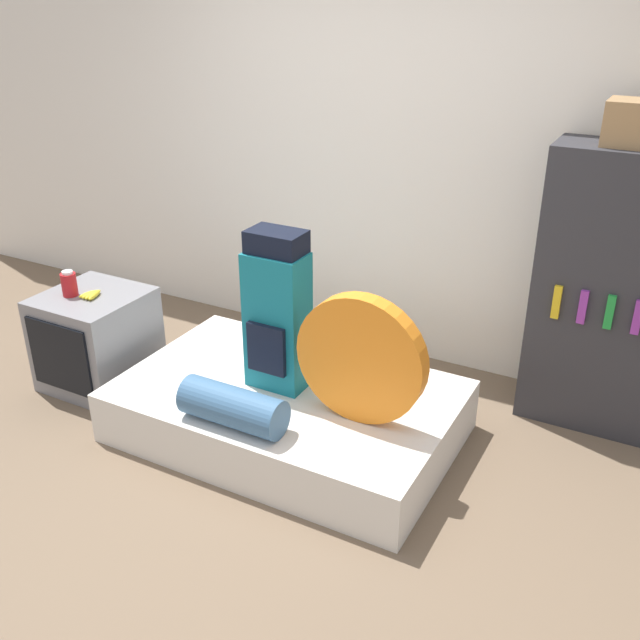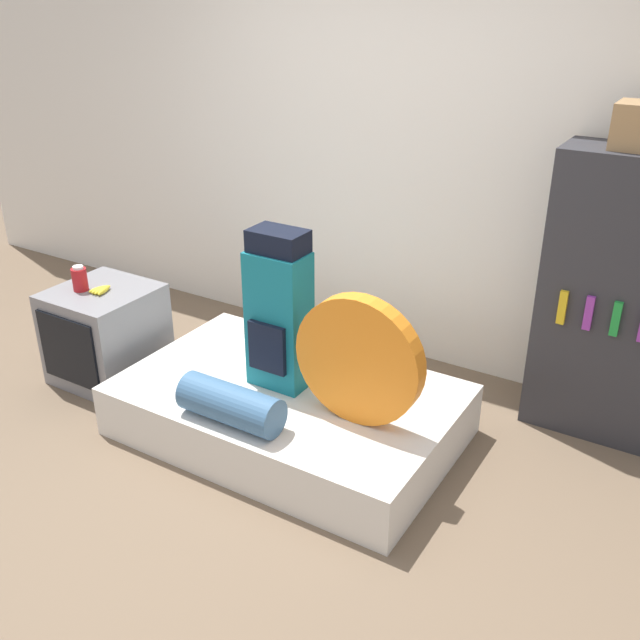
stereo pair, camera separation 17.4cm
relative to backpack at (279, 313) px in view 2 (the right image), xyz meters
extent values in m
plane|color=brown|center=(0.04, -0.51, -0.71)|extent=(16.00, 16.00, 0.00)
cube|color=white|center=(0.04, 1.21, 0.59)|extent=(8.00, 0.05, 2.60)
cube|color=silver|center=(0.06, -0.02, -0.56)|extent=(1.78, 1.13, 0.29)
cube|color=#14707F|center=(0.00, 0.00, -0.04)|extent=(0.31, 0.20, 0.75)
cube|color=black|center=(0.00, 0.01, 0.39)|extent=(0.29, 0.19, 0.12)
cube|color=black|center=(0.00, -0.11, -0.16)|extent=(0.22, 0.03, 0.27)
cylinder|color=orange|center=(0.53, -0.09, -0.09)|extent=(0.66, 0.10, 0.66)
cylinder|color=#3D668E|center=(0.01, -0.44, -0.32)|extent=(0.54, 0.20, 0.20)
cube|color=gray|center=(-1.25, -0.08, -0.42)|extent=(0.57, 0.58, 0.59)
cube|color=black|center=(-1.25, -0.38, -0.40)|extent=(0.46, 0.02, 0.42)
cylinder|color=#B2191E|center=(-1.34, -0.14, -0.05)|extent=(0.09, 0.09, 0.14)
cylinder|color=white|center=(-1.34, -0.14, 0.02)|extent=(0.06, 0.06, 0.02)
ellipsoid|color=yellow|center=(-1.23, -0.10, -0.11)|extent=(0.07, 0.14, 0.03)
ellipsoid|color=yellow|center=(-1.22, -0.10, -0.11)|extent=(0.04, 0.14, 0.03)
ellipsoid|color=yellow|center=(-1.21, -0.10, -0.11)|extent=(0.04, 0.14, 0.03)
ellipsoid|color=yellow|center=(-1.20, -0.10, -0.11)|extent=(0.07, 0.14, 0.03)
cube|color=#2D2D33|center=(1.52, 0.95, 0.06)|extent=(0.82, 0.37, 1.54)
cube|color=gold|center=(1.26, 0.75, 0.04)|extent=(0.04, 0.02, 0.18)
cube|color=purple|center=(1.39, 0.75, 0.04)|extent=(0.04, 0.02, 0.18)
cube|color=#1E8E38|center=(1.52, 0.75, 0.04)|extent=(0.04, 0.02, 0.18)
camera|label=1|loc=(1.79, -2.83, 1.56)|focal=40.00mm
camera|label=2|loc=(1.94, -2.74, 1.56)|focal=40.00mm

